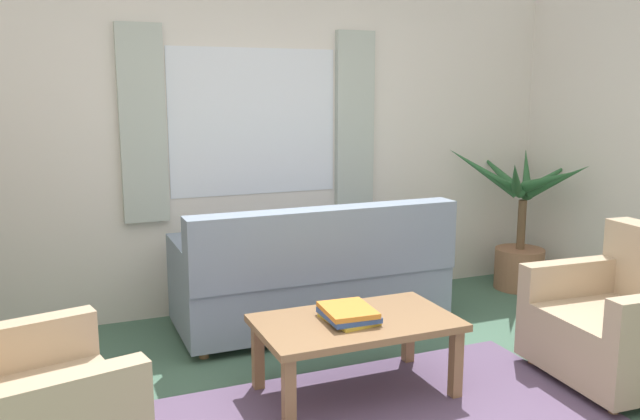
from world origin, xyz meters
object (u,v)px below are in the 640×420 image
(couch, at_px, (313,278))
(book_stack_on_table, at_px, (348,314))
(coffee_table, at_px, (356,329))
(armchair_left, at_px, (9,419))
(armchair_right, at_px, (627,321))
(potted_plant, at_px, (520,228))

(couch, height_order, book_stack_on_table, couch)
(couch, distance_m, book_stack_on_table, 1.08)
(couch, height_order, coffee_table, couch)
(couch, height_order, armchair_left, couch)
(armchair_left, bearing_deg, coffee_table, -92.63)
(armchair_right, relative_size, book_stack_on_table, 2.65)
(armchair_left, xyz_separation_m, book_stack_on_table, (1.69, 0.31, 0.12))
(couch, relative_size, potted_plant, 1.53)
(coffee_table, distance_m, potted_plant, 2.50)
(armchair_left, relative_size, armchair_right, 1.13)
(armchair_left, distance_m, coffee_table, 1.76)
(coffee_table, relative_size, book_stack_on_table, 3.29)
(couch, bearing_deg, book_stack_on_table, 78.42)
(coffee_table, xyz_separation_m, potted_plant, (2.16, 1.26, 0.15))
(armchair_right, height_order, coffee_table, armchair_right)
(armchair_left, bearing_deg, potted_plant, -80.72)
(armchair_left, bearing_deg, couch, -67.15)
(coffee_table, bearing_deg, potted_plant, 30.39)
(armchair_left, relative_size, potted_plant, 0.81)
(coffee_table, distance_m, book_stack_on_table, 0.11)
(armchair_right, distance_m, potted_plant, 1.80)
(couch, relative_size, armchair_left, 1.90)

